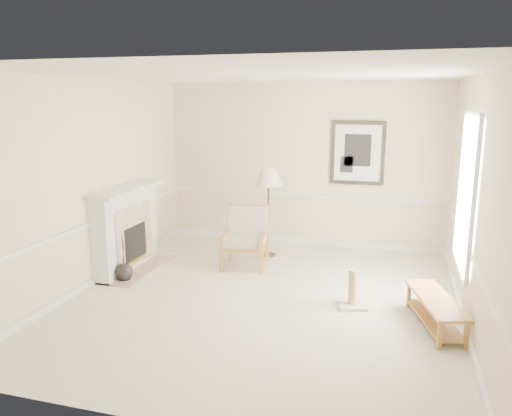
{
  "coord_description": "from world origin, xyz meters",
  "views": [
    {
      "loc": [
        1.63,
        -6.01,
        2.61
      ],
      "look_at": [
        -0.29,
        0.7,
        1.08
      ],
      "focal_mm": 35.0,
      "sensor_mm": 36.0,
      "label": 1
    }
  ],
  "objects_px": {
    "armchair": "(246,234)",
    "bench": "(435,307)",
    "floor_vase": "(124,272)",
    "floor_lamp": "(268,179)",
    "scratching_post": "(352,295)"
  },
  "relations": [
    {
      "from": "floor_vase",
      "to": "bench",
      "type": "xyz_separation_m",
      "value": [
        4.26,
        -0.31,
        0.1
      ]
    },
    {
      "from": "floor_lamp",
      "to": "scratching_post",
      "type": "distance_m",
      "value": 2.64
    },
    {
      "from": "floor_lamp",
      "to": "scratching_post",
      "type": "xyz_separation_m",
      "value": [
        1.58,
        -1.76,
        -1.17
      ]
    },
    {
      "from": "bench",
      "to": "armchair",
      "type": "bearing_deg",
      "value": 151.05
    },
    {
      "from": "bench",
      "to": "floor_vase",
      "type": "bearing_deg",
      "value": 175.91
    },
    {
      "from": "bench",
      "to": "floor_lamp",
      "type": "bearing_deg",
      "value": 141.02
    },
    {
      "from": "floor_lamp",
      "to": "floor_vase",
      "type": "bearing_deg",
      "value": -134.05
    },
    {
      "from": "floor_vase",
      "to": "scratching_post",
      "type": "height_order",
      "value": "floor_vase"
    },
    {
      "from": "armchair",
      "to": "scratching_post",
      "type": "distance_m",
      "value": 2.22
    },
    {
      "from": "armchair",
      "to": "bench",
      "type": "distance_m",
      "value": 3.2
    },
    {
      "from": "floor_vase",
      "to": "floor_lamp",
      "type": "xyz_separation_m",
      "value": [
        1.71,
        1.76,
        1.18
      ]
    },
    {
      "from": "floor_vase",
      "to": "scratching_post",
      "type": "relative_size",
      "value": 1.51
    },
    {
      "from": "floor_vase",
      "to": "armchair",
      "type": "height_order",
      "value": "armchair"
    },
    {
      "from": "floor_vase",
      "to": "floor_lamp",
      "type": "relative_size",
      "value": 0.49
    },
    {
      "from": "bench",
      "to": "scratching_post",
      "type": "bearing_deg",
      "value": 162.59
    }
  ]
}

